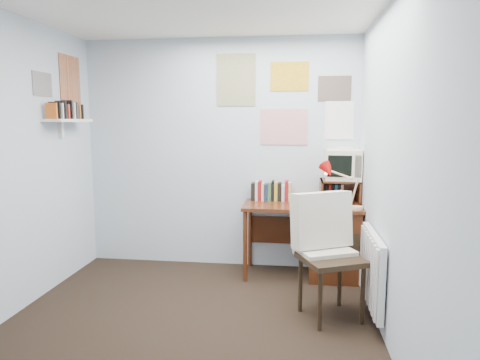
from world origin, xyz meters
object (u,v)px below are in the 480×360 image
Objects in this scene: desk at (328,239)px; radiator at (372,269)px; crt_tv at (344,163)px; desk_lamp at (358,189)px; wall_shelf at (68,120)px; desk_chair at (331,259)px; tv_riser at (340,192)px.

radiator is at bearing -72.76° from desk.
crt_tv is (0.15, 0.13, 0.77)m from desk.
crt_tv reaches higher than desk.
desk_lamp is 0.64× the size of wall_shelf.
desk is at bearing 149.83° from desk_lamp.
desk_lamp reaches higher than desk_chair.
crt_tv is 1.31m from radiator.
crt_tv is at bearing 112.84° from desk_lamp.
wall_shelf reaches higher than crt_tv.
desk_lamp is at bearing 44.51° from desk_chair.
crt_tv is at bearing 10.60° from wall_shelf.
desk_lamp is 0.39m from crt_tv.
wall_shelf is at bearing -169.68° from tv_riser.
desk_lamp is 1.12× the size of crt_tv.
crt_tv is (0.03, 0.02, 0.29)m from tv_riser.
wall_shelf is at bearing 169.11° from radiator.
radiator is 3.15m from wall_shelf.
desk_lamp is 2.91m from wall_shelf.
crt_tv is at bearing 55.42° from desk_chair.
desk is at bearing 63.11° from desk_chair.
tv_riser is 0.65× the size of wall_shelf.
desk is 1.94× the size of wall_shelf.
tv_riser reaches higher than radiator.
desk_lamp is at bearing 4.18° from wall_shelf.
desk_lamp is at bearing -65.87° from crt_tv.
desk_lamp reaches higher than desk.
desk is 0.97m from radiator.
desk_chair is (-0.04, -0.95, 0.09)m from desk.
desk is 3.35× the size of crt_tv.
desk_chair is 2.79× the size of crt_tv.
wall_shelf is (-2.57, -0.38, 1.21)m from desk.
desk_lamp is at bearing -63.68° from tv_riser.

